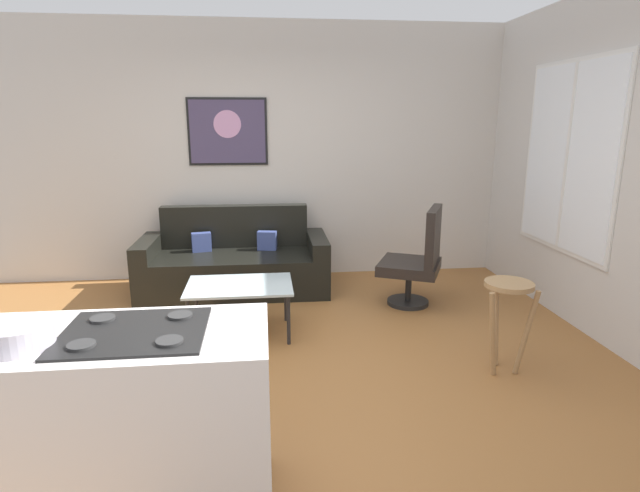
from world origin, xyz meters
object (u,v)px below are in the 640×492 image
object	(u,v)px
coffee_table	(240,289)
armchair	(418,259)
bar_stool	(507,302)
wall_painting	(228,132)
mixing_bowl	(19,336)
couch	(235,264)

from	to	relation	value
coffee_table	armchair	bearing A→B (deg)	17.05
bar_stool	wall_painting	bearing A→B (deg)	128.68
mixing_bowl	wall_painting	xyz separation A→B (m)	(0.61, 3.76, 0.71)
wall_painting	armchair	bearing A→B (deg)	-32.46
couch	bar_stool	bearing A→B (deg)	-45.96
coffee_table	bar_stool	size ratio (longest dim) A/B	1.29
couch	mixing_bowl	distance (m)	3.40
couch	coffee_table	size ratio (longest dim) A/B	2.23
couch	wall_painting	distance (m)	1.44
mixing_bowl	wall_painting	distance (m)	3.88
couch	armchair	distance (m)	1.91
couch	wall_painting	size ratio (longest dim) A/B	2.27
couch	armchair	world-z (taller)	armchair
wall_painting	couch	bearing A→B (deg)	-84.53
couch	armchair	size ratio (longest dim) A/B	2.00
coffee_table	wall_painting	size ratio (longest dim) A/B	1.02
armchair	bar_stool	xyz separation A→B (m)	(0.22, -1.39, 0.06)
couch	bar_stool	world-z (taller)	couch
armchair	bar_stool	distance (m)	1.41
coffee_table	mixing_bowl	xyz separation A→B (m)	(-0.77, -2.08, 0.53)
couch	wall_painting	bearing A→B (deg)	95.47
coffee_table	bar_stool	world-z (taller)	bar_stool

